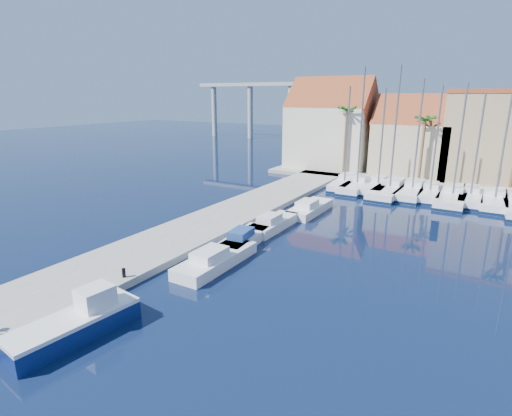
# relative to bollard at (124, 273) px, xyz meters

# --- Properties ---
(ground) EXTENTS (260.00, 260.00, 0.00)m
(ground) POSITION_rel_bollard_xyz_m (6.60, -3.15, -0.79)
(ground) COLOR black
(ground) RESTS_ON ground
(quay_west) EXTENTS (6.00, 77.00, 0.50)m
(quay_west) POSITION_rel_bollard_xyz_m (-2.40, 10.35, -0.54)
(quay_west) COLOR gray
(quay_west) RESTS_ON ground
(shore_north) EXTENTS (54.00, 16.00, 0.50)m
(shore_north) POSITION_rel_bollard_xyz_m (16.60, 44.85, -0.54)
(shore_north) COLOR gray
(shore_north) RESTS_ON ground
(bollard) EXTENTS (0.23, 0.23, 0.57)m
(bollard) POSITION_rel_bollard_xyz_m (0.00, 0.00, 0.00)
(bollard) COLOR black
(bollard) RESTS_ON quay_west
(fishing_boat) EXTENTS (2.75, 6.30, 2.14)m
(fishing_boat) POSITION_rel_bollard_xyz_m (2.33, -4.89, -0.08)
(fishing_boat) COLOR navy
(fishing_boat) RESTS_ON ground
(motorboat_west_0) EXTENTS (2.27, 7.01, 1.40)m
(motorboat_west_0) POSITION_rel_bollard_xyz_m (3.15, 5.09, -0.28)
(motorboat_west_0) COLOR white
(motorboat_west_0) RESTS_ON ground
(motorboat_west_1) EXTENTS (2.54, 6.25, 1.40)m
(motorboat_west_1) POSITION_rel_bollard_xyz_m (2.65, 9.53, -0.28)
(motorboat_west_1) COLOR white
(motorboat_west_1) RESTS_ON ground
(motorboat_west_2) EXTENTS (2.07, 6.29, 1.40)m
(motorboat_west_2) POSITION_rel_bollard_xyz_m (2.71, 14.06, -0.28)
(motorboat_west_2) COLOR white
(motorboat_west_2) RESTS_ON ground
(motorboat_west_3) EXTENTS (2.23, 6.87, 1.40)m
(motorboat_west_3) POSITION_rel_bollard_xyz_m (3.52, 20.21, -0.28)
(motorboat_west_3) COLOR white
(motorboat_west_3) RESTS_ON ground
(sailboat_0) EXTENTS (2.91, 8.94, 12.29)m
(sailboat_0) POSITION_rel_bollard_xyz_m (2.80, 33.23, -0.18)
(sailboat_0) COLOR white
(sailboat_0) RESTS_ON ground
(sailboat_1) EXTENTS (2.68, 9.79, 14.39)m
(sailboat_1) POSITION_rel_bollard_xyz_m (4.54, 32.95, -0.17)
(sailboat_1) COLOR white
(sailboat_1) RESTS_ON ground
(sailboat_2) EXTENTS (2.67, 9.19, 12.05)m
(sailboat_2) POSITION_rel_bollard_xyz_m (6.91, 33.59, -0.19)
(sailboat_2) COLOR white
(sailboat_2) RESTS_ON ground
(sailboat_3) EXTENTS (3.28, 11.46, 14.45)m
(sailboat_3) POSITION_rel_bollard_xyz_m (8.54, 32.82, -0.20)
(sailboat_3) COLOR white
(sailboat_3) RESTS_ON ground
(sailboat_4) EXTENTS (2.82, 10.18, 13.00)m
(sailboat_4) POSITION_rel_bollard_xyz_m (10.94, 33.34, -0.20)
(sailboat_4) COLOR white
(sailboat_4) RESTS_ON ground
(sailboat_5) EXTENTS (2.79, 8.57, 12.25)m
(sailboat_5) POSITION_rel_bollard_xyz_m (12.84, 32.99, -0.18)
(sailboat_5) COLOR white
(sailboat_5) RESTS_ON ground
(sailboat_6) EXTENTS (2.87, 10.73, 12.48)m
(sailboat_6) POSITION_rel_bollard_xyz_m (15.22, 32.67, -0.21)
(sailboat_6) COLOR white
(sailboat_6) RESTS_ON ground
(sailboat_7) EXTENTS (2.68, 8.95, 11.47)m
(sailboat_7) POSITION_rel_bollard_xyz_m (16.89, 33.32, -0.20)
(sailboat_7) COLOR white
(sailboat_7) RESTS_ON ground
(sailboat_8) EXTENTS (2.56, 9.38, 12.17)m
(sailboat_8) POSITION_rel_bollard_xyz_m (19.22, 33.02, -0.20)
(sailboat_8) COLOR white
(sailboat_8) RESTS_ON ground
(building_0) EXTENTS (12.30, 9.00, 13.50)m
(building_0) POSITION_rel_bollard_xyz_m (-3.40, 43.85, 5.74)
(building_0) COLOR beige
(building_0) RESTS_ON shore_north
(building_1) EXTENTS (10.30, 8.00, 11.00)m
(building_1) POSITION_rel_bollard_xyz_m (8.60, 43.85, 4.51)
(building_1) COLOR tan
(building_1) RESTS_ON shore_north
(building_2) EXTENTS (14.20, 10.20, 11.50)m
(building_2) POSITION_rel_bollard_xyz_m (19.60, 44.85, 5.47)
(building_2) COLOR tan
(building_2) RESTS_ON shore_north
(palm_0) EXTENTS (2.60, 2.60, 10.15)m
(palm_0) POSITION_rel_bollard_xyz_m (0.60, 38.85, 8.29)
(palm_0) COLOR brown
(palm_0) RESTS_ON shore_north
(palm_1) EXTENTS (2.60, 2.60, 9.15)m
(palm_1) POSITION_rel_bollard_xyz_m (10.60, 38.85, 7.35)
(palm_1) COLOR brown
(palm_1) RESTS_ON shore_north
(viaduct) EXTENTS (48.00, 2.20, 14.45)m
(viaduct) POSITION_rel_bollard_xyz_m (-32.47, 78.85, 9.46)
(viaduct) COLOR #9E9E99
(viaduct) RESTS_ON ground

